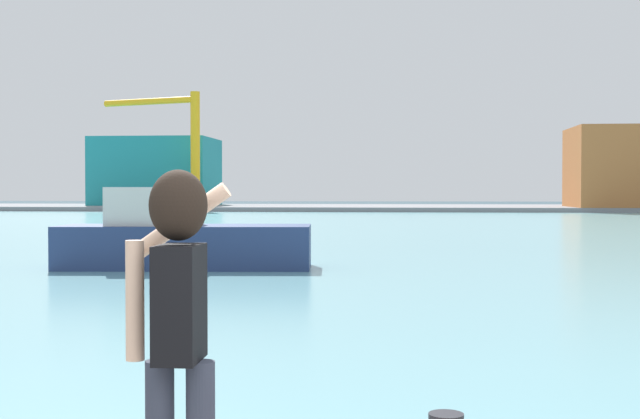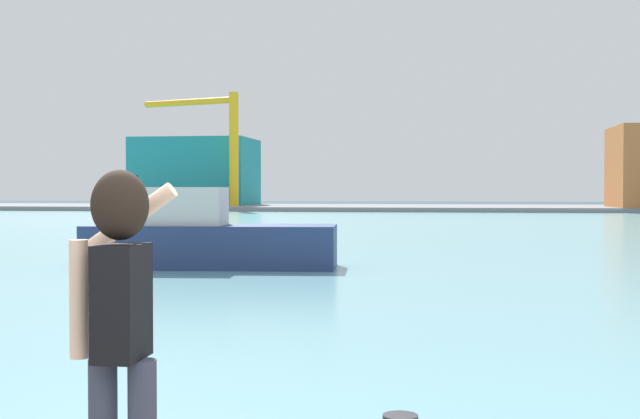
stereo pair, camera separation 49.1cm
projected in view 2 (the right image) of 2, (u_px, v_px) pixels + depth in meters
The scene contains 7 objects.
ground_plane at pixel (432, 226), 52.81m from camera, with size 220.00×220.00×0.00m, color #334751.
harbor_water at pixel (432, 225), 54.78m from camera, with size 140.00×100.00×0.02m, color #6BA8B2.
far_shore_dock at pixel (437, 208), 94.36m from camera, with size 140.00×20.00×0.48m, color gray.
person_photographer at pixel (120, 309), 4.16m from camera, with size 0.52×0.55×1.74m.
boat_moored at pixel (206, 239), 24.87m from camera, with size 7.34×2.85×2.33m.
warehouse_left at pixel (196, 172), 100.00m from camera, with size 13.18×10.36×7.69m, color teal.
port_crane at pixel (219, 134), 92.43m from camera, with size 11.70×4.70×12.16m.
Camera 2 is at (0.67, -3.21, 2.29)m, focal length 48.23 mm.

